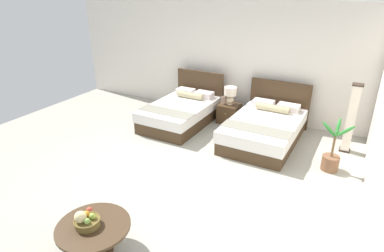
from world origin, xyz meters
TOP-DOWN VIEW (x-y plane):
  - ground_plane at (0.00, 0.00)m, footprint 9.76×10.17m
  - wall_back at (0.00, 3.29)m, footprint 9.76×0.12m
  - bed_near_window at (-1.03, 2.05)m, footprint 1.34×2.09m
  - bed_near_corner at (1.03, 2.05)m, footprint 1.44×2.21m
  - nightstand at (-0.04, 2.66)m, footprint 0.48×0.50m
  - table_lamp at (-0.04, 2.68)m, footprint 0.30×0.30m
  - vase at (-0.19, 2.62)m, footprint 0.11×0.11m
  - coffee_table at (0.08, -2.10)m, footprint 0.91×0.91m
  - fruit_bowl at (0.02, -2.15)m, footprint 0.32×0.32m
  - loose_apple at (-0.13, -1.94)m, footprint 0.08×0.08m
  - floor_lamp_corner at (2.63, 2.36)m, footprint 0.20×0.20m
  - potted_palm at (2.44, 1.41)m, footprint 0.57×0.58m

SIDE VIEW (x-z plane):
  - ground_plane at x=0.00m, z-range -0.02..0.00m
  - nightstand at x=-0.04m, z-range 0.00..0.46m
  - potted_palm at x=2.44m, z-range -0.23..0.75m
  - bed_near_corner at x=1.03m, z-range -0.25..0.83m
  - bed_near_window at x=-1.03m, z-range -0.25..0.84m
  - coffee_table at x=0.08m, z-range 0.13..0.55m
  - loose_apple at x=-0.13m, z-range 0.43..0.51m
  - fruit_bowl at x=0.02m, z-range 0.40..0.62m
  - vase at x=-0.19m, z-range 0.46..0.65m
  - floor_lamp_corner at x=2.63m, z-range 0.00..1.41m
  - table_lamp at x=-0.04m, z-range 0.52..0.94m
  - wall_back at x=0.00m, z-range 0.00..2.83m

